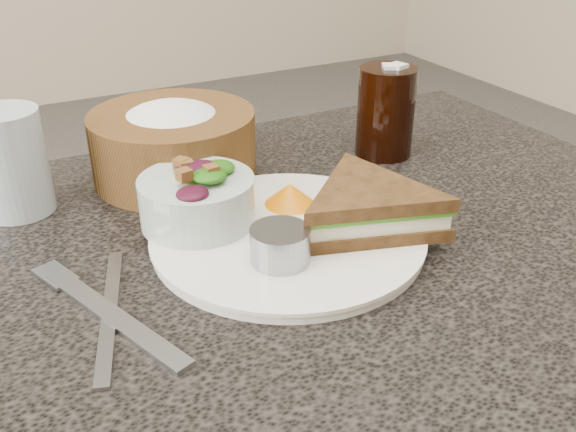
% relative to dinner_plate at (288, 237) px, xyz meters
% --- Properties ---
extents(dinner_plate, '(0.28, 0.28, 0.01)m').
position_rel_dinner_plate_xyz_m(dinner_plate, '(0.00, 0.00, 0.00)').
color(dinner_plate, silver).
rests_on(dinner_plate, dining_table).
extents(sandwich, '(0.22, 0.22, 0.05)m').
position_rel_dinner_plate_xyz_m(sandwich, '(0.08, -0.03, 0.03)').
color(sandwich, '#57361B').
rests_on(sandwich, dinner_plate).
extents(salad_bowl, '(0.13, 0.13, 0.07)m').
position_rel_dinner_plate_xyz_m(salad_bowl, '(-0.07, 0.06, 0.04)').
color(salad_bowl, '#A6B5AD').
rests_on(salad_bowl, dinner_plate).
extents(dressing_ramekin, '(0.06, 0.06, 0.03)m').
position_rel_dinner_plate_xyz_m(dressing_ramekin, '(-0.03, -0.05, 0.02)').
color(dressing_ramekin, gray).
rests_on(dressing_ramekin, dinner_plate).
extents(orange_wedge, '(0.08, 0.08, 0.03)m').
position_rel_dinner_plate_xyz_m(orange_wedge, '(0.03, 0.05, 0.02)').
color(orange_wedge, orange).
rests_on(orange_wedge, dinner_plate).
extents(fork, '(0.08, 0.19, 0.01)m').
position_rel_dinner_plate_xyz_m(fork, '(-0.19, -0.05, -0.00)').
color(fork, '#ADB1B9').
rests_on(fork, dining_table).
extents(knife, '(0.07, 0.19, 0.00)m').
position_rel_dinner_plate_xyz_m(knife, '(-0.19, -0.04, -0.00)').
color(knife, '#929499').
rests_on(knife, dining_table).
extents(bread_basket, '(0.23, 0.23, 0.11)m').
position_rel_dinner_plate_xyz_m(bread_basket, '(-0.05, 0.21, 0.05)').
color(bread_basket, brown).
rests_on(bread_basket, dining_table).
extents(cola_glass, '(0.09, 0.09, 0.13)m').
position_rel_dinner_plate_xyz_m(cola_glass, '(0.22, 0.15, 0.06)').
color(cola_glass, black).
rests_on(cola_glass, dining_table).
extents(water_glass, '(0.09, 0.09, 0.12)m').
position_rel_dinner_plate_xyz_m(water_glass, '(-0.23, 0.20, 0.05)').
color(water_glass, '#A3B1B8').
rests_on(water_glass, dining_table).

